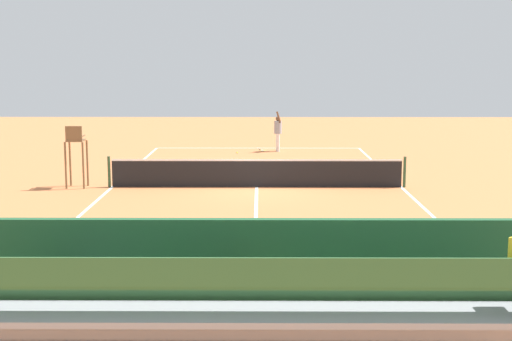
{
  "coord_description": "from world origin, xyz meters",
  "views": [
    {
      "loc": [
        -0.12,
        24.92,
        4.44
      ],
      "look_at": [
        0.0,
        4.0,
        1.2
      ],
      "focal_mm": 51.39,
      "sensor_mm": 36.0,
      "label": 1
    }
  ],
  "objects_px": {
    "bleacher_stand": "(252,318)",
    "umpire_chair": "(76,150)",
    "tennis_player": "(278,130)",
    "tennis_racket": "(262,150)",
    "tennis_ball_near": "(237,153)",
    "tennis_net": "(257,173)",
    "equipment_bag": "(341,319)",
    "courtside_bench": "(425,295)"
  },
  "relations": [
    {
      "from": "equipment_bag",
      "to": "tennis_player",
      "type": "relative_size",
      "value": 0.47
    },
    {
      "from": "courtside_bench",
      "to": "tennis_ball_near",
      "type": "height_order",
      "value": "courtside_bench"
    },
    {
      "from": "tennis_net",
      "to": "bleacher_stand",
      "type": "xyz_separation_m",
      "value": [
        -0.01,
        15.35,
        0.42
      ]
    },
    {
      "from": "umpire_chair",
      "to": "tennis_player",
      "type": "distance_m",
      "value": 12.2
    },
    {
      "from": "equipment_bag",
      "to": "tennis_racket",
      "type": "xyz_separation_m",
      "value": [
        1.23,
        -23.43,
        -0.16
      ]
    },
    {
      "from": "courtside_bench",
      "to": "tennis_racket",
      "type": "height_order",
      "value": "courtside_bench"
    },
    {
      "from": "bleacher_stand",
      "to": "tennis_racket",
      "type": "bearing_deg",
      "value": -90.47
    },
    {
      "from": "umpire_chair",
      "to": "equipment_bag",
      "type": "height_order",
      "value": "umpire_chair"
    },
    {
      "from": "courtside_bench",
      "to": "tennis_player",
      "type": "distance_m",
      "value": 23.11
    },
    {
      "from": "umpire_chair",
      "to": "tennis_ball_near",
      "type": "relative_size",
      "value": 32.42
    },
    {
      "from": "tennis_ball_near",
      "to": "tennis_player",
      "type": "bearing_deg",
      "value": -158.36
    },
    {
      "from": "tennis_net",
      "to": "tennis_player",
      "type": "bearing_deg",
      "value": -95.62
    },
    {
      "from": "equipment_bag",
      "to": "tennis_racket",
      "type": "bearing_deg",
      "value": -86.99
    },
    {
      "from": "bleacher_stand",
      "to": "umpire_chair",
      "type": "height_order",
      "value": "bleacher_stand"
    },
    {
      "from": "equipment_bag",
      "to": "tennis_ball_near",
      "type": "height_order",
      "value": "equipment_bag"
    },
    {
      "from": "tennis_net",
      "to": "umpire_chair",
      "type": "xyz_separation_m",
      "value": [
        6.2,
        0.11,
        0.81
      ]
    },
    {
      "from": "equipment_bag",
      "to": "tennis_racket",
      "type": "distance_m",
      "value": 23.46
    },
    {
      "from": "courtside_bench",
      "to": "tennis_player",
      "type": "height_order",
      "value": "tennis_player"
    },
    {
      "from": "tennis_net",
      "to": "tennis_racket",
      "type": "bearing_deg",
      "value": -91.26
    },
    {
      "from": "tennis_player",
      "to": "tennis_ball_near",
      "type": "xyz_separation_m",
      "value": [
        1.92,
        0.76,
        -0.98
      ]
    },
    {
      "from": "courtside_bench",
      "to": "tennis_player",
      "type": "relative_size",
      "value": 0.93
    },
    {
      "from": "bleacher_stand",
      "to": "courtside_bench",
      "type": "relative_size",
      "value": 5.03
    },
    {
      "from": "equipment_bag",
      "to": "tennis_net",
      "type": "bearing_deg",
      "value": -83.81
    },
    {
      "from": "bleacher_stand",
      "to": "umpire_chair",
      "type": "distance_m",
      "value": 16.47
    },
    {
      "from": "tennis_player",
      "to": "tennis_racket",
      "type": "relative_size",
      "value": 3.31
    },
    {
      "from": "courtside_bench",
      "to": "tennis_racket",
      "type": "bearing_deg",
      "value": -83.54
    },
    {
      "from": "bleacher_stand",
      "to": "tennis_player",
      "type": "relative_size",
      "value": 4.7
    },
    {
      "from": "umpire_chair",
      "to": "equipment_bag",
      "type": "xyz_separation_m",
      "value": [
        -7.65,
        13.29,
        -1.13
      ]
    },
    {
      "from": "bleacher_stand",
      "to": "tennis_racket",
      "type": "xyz_separation_m",
      "value": [
        -0.21,
        -25.38,
        -0.9
      ]
    },
    {
      "from": "courtside_bench",
      "to": "tennis_ball_near",
      "type": "distance_m",
      "value": 22.6
    },
    {
      "from": "tennis_net",
      "to": "courtside_bench",
      "type": "bearing_deg",
      "value": 102.15
    },
    {
      "from": "tennis_net",
      "to": "tennis_ball_near",
      "type": "xyz_separation_m",
      "value": [
        0.96,
        -9.0,
        -0.47
      ]
    },
    {
      "from": "bleacher_stand",
      "to": "umpire_chair",
      "type": "relative_size",
      "value": 4.23
    },
    {
      "from": "courtside_bench",
      "to": "tennis_racket",
      "type": "distance_m",
      "value": 23.45
    },
    {
      "from": "umpire_chair",
      "to": "bleacher_stand",
      "type": "bearing_deg",
      "value": 112.17
    },
    {
      "from": "tennis_net",
      "to": "umpire_chair",
      "type": "bearing_deg",
      "value": 1.01
    },
    {
      "from": "tennis_net",
      "to": "equipment_bag",
      "type": "bearing_deg",
      "value": 96.19
    },
    {
      "from": "bleacher_stand",
      "to": "tennis_racket",
      "type": "height_order",
      "value": "bleacher_stand"
    },
    {
      "from": "bleacher_stand",
      "to": "equipment_bag",
      "type": "xyz_separation_m",
      "value": [
        -1.44,
        -1.95,
        -0.74
      ]
    },
    {
      "from": "tennis_racket",
      "to": "tennis_ball_near",
      "type": "relative_size",
      "value": 8.83
    },
    {
      "from": "umpire_chair",
      "to": "courtside_bench",
      "type": "height_order",
      "value": "umpire_chair"
    },
    {
      "from": "bleacher_stand",
      "to": "equipment_bag",
      "type": "distance_m",
      "value": 2.54
    }
  ]
}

